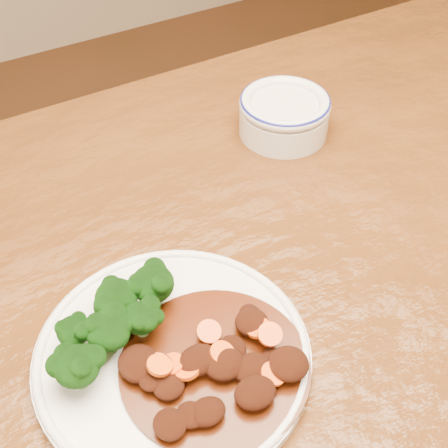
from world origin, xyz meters
TOP-DOWN VIEW (x-y plane):
  - dining_table at (-0.00, 0.00)m, footprint 1.50×0.90m
  - dinner_plate at (-0.18, -0.08)m, footprint 0.30×0.30m
  - broccoli_florets at (-0.22, -0.04)m, footprint 0.16×0.11m
  - mince_stew at (-0.15, -0.13)m, footprint 0.20×0.20m
  - dip_bowl at (0.15, 0.20)m, footprint 0.14×0.14m

SIDE VIEW (x-z plane):
  - dining_table at x=0.00m, z-range 0.30..1.05m
  - dinner_plate at x=-0.18m, z-range 0.75..0.77m
  - mince_stew at x=-0.15m, z-range 0.76..0.79m
  - dip_bowl at x=0.15m, z-range 0.75..0.82m
  - broccoli_florets at x=-0.22m, z-range 0.77..0.82m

